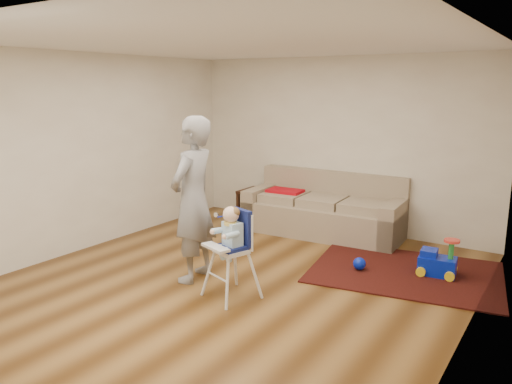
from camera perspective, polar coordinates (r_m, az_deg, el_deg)
The scene contains 9 objects.
ground at distance 5.98m, azimuth -2.14°, elevation -10.10°, with size 5.50×5.50×0.00m, color #482A0E.
room_envelope at distance 5.98m, azimuth 0.66°, elevation 8.44°, with size 5.04×5.52×2.72m.
sofa at distance 7.74m, azimuth 7.73°, elevation -1.42°, with size 2.46×1.12×0.93m.
side_table at distance 8.39m, azimuth 0.24°, elevation -1.60°, with size 0.54×0.54×0.54m, color black, non-canonical shape.
area_rug at distance 6.48m, azimuth 16.68°, elevation -8.75°, with size 2.22×1.66×0.02m, color black.
ride_on_toy at distance 6.41m, azimuth 20.08°, elevation -6.90°, with size 0.43×0.30×0.47m, color #081FC5, non-canonical shape.
toy_ball at distance 6.36m, azimuth 11.74°, elevation -8.02°, with size 0.16×0.16×0.16m, color #081FC5.
high_chair at distance 5.38m, azimuth -2.83°, elevation -7.07°, with size 0.60×0.60×1.02m.
adult at distance 5.80m, azimuth -7.21°, elevation -0.89°, with size 0.70×0.46×1.93m, color gray.
Camera 1 is at (3.22, -4.50, 2.25)m, focal length 35.00 mm.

